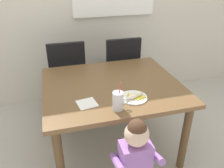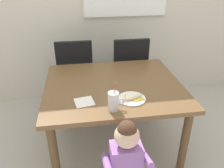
{
  "view_description": "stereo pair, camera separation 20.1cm",
  "coord_description": "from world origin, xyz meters",
  "px_view_note": "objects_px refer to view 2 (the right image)",
  "views": [
    {
      "loc": [
        -0.5,
        -1.82,
        1.74
      ],
      "look_at": [
        -0.03,
        -0.11,
        0.8
      ],
      "focal_mm": 36.8,
      "sensor_mm": 36.0,
      "label": 1
    },
    {
      "loc": [
        -0.3,
        -1.87,
        1.74
      ],
      "look_at": [
        -0.03,
        -0.11,
        0.8
      ],
      "focal_mm": 36.8,
      "sensor_mm": 36.0,
      "label": 2
    }
  ],
  "objects_px": {
    "dining_chair_right": "(129,69)",
    "snack_plate": "(132,99)",
    "dining_chair_left": "(75,71)",
    "milk_cup": "(113,102)",
    "peeled_banana": "(133,97)",
    "dining_table": "(113,93)",
    "paper_napkin": "(84,102)",
    "toddler_standing": "(126,158)"
  },
  "relations": [
    {
      "from": "dining_table",
      "to": "peeled_banana",
      "type": "xyz_separation_m",
      "value": [
        0.12,
        -0.3,
        0.12
      ]
    },
    {
      "from": "dining_table",
      "to": "paper_napkin",
      "type": "bearing_deg",
      "value": -136.13
    },
    {
      "from": "dining_chair_left",
      "to": "milk_cup",
      "type": "relative_size",
      "value": 3.85
    },
    {
      "from": "dining_chair_left",
      "to": "dining_chair_right",
      "type": "relative_size",
      "value": 1.0
    },
    {
      "from": "dining_table",
      "to": "paper_napkin",
      "type": "relative_size",
      "value": 8.41
    },
    {
      "from": "dining_chair_right",
      "to": "dining_chair_left",
      "type": "bearing_deg",
      "value": -2.23
    },
    {
      "from": "toddler_standing",
      "to": "paper_napkin",
      "type": "height_order",
      "value": "toddler_standing"
    },
    {
      "from": "toddler_standing",
      "to": "peeled_banana",
      "type": "relative_size",
      "value": 4.79
    },
    {
      "from": "dining_chair_right",
      "to": "milk_cup",
      "type": "relative_size",
      "value": 3.85
    },
    {
      "from": "dining_table",
      "to": "toddler_standing",
      "type": "height_order",
      "value": "toddler_standing"
    },
    {
      "from": "dining_chair_left",
      "to": "toddler_standing",
      "type": "xyz_separation_m",
      "value": [
        0.33,
        -1.49,
        -0.02
      ]
    },
    {
      "from": "dining_table",
      "to": "dining_chair_left",
      "type": "height_order",
      "value": "dining_chair_left"
    },
    {
      "from": "toddler_standing",
      "to": "milk_cup",
      "type": "xyz_separation_m",
      "value": [
        -0.04,
        0.3,
        0.28
      ]
    },
    {
      "from": "dining_chair_right",
      "to": "dining_table",
      "type": "bearing_deg",
      "value": 67.1
    },
    {
      "from": "milk_cup",
      "to": "peeled_banana",
      "type": "bearing_deg",
      "value": 31.49
    },
    {
      "from": "dining_table",
      "to": "paper_napkin",
      "type": "height_order",
      "value": "paper_napkin"
    },
    {
      "from": "toddler_standing",
      "to": "milk_cup",
      "type": "relative_size",
      "value": 3.36
    },
    {
      "from": "dining_chair_right",
      "to": "toddler_standing",
      "type": "relative_size",
      "value": 1.15
    },
    {
      "from": "dining_chair_right",
      "to": "milk_cup",
      "type": "xyz_separation_m",
      "value": [
        -0.38,
        -1.16,
        0.26
      ]
    },
    {
      "from": "dining_chair_right",
      "to": "snack_plate",
      "type": "xyz_separation_m",
      "value": [
        -0.21,
        -1.04,
        0.2
      ]
    },
    {
      "from": "toddler_standing",
      "to": "paper_napkin",
      "type": "xyz_separation_m",
      "value": [
        -0.26,
        0.44,
        0.21
      ]
    },
    {
      "from": "toddler_standing",
      "to": "snack_plate",
      "type": "xyz_separation_m",
      "value": [
        0.13,
        0.42,
        0.22
      ]
    },
    {
      "from": "dining_chair_left",
      "to": "peeled_banana",
      "type": "bearing_deg",
      "value": 113.61
    },
    {
      "from": "toddler_standing",
      "to": "dining_chair_left",
      "type": "bearing_deg",
      "value": 102.51
    },
    {
      "from": "dining_table",
      "to": "milk_cup",
      "type": "bearing_deg",
      "value": -99.04
    },
    {
      "from": "peeled_banana",
      "to": "dining_chair_left",
      "type": "bearing_deg",
      "value": 113.61
    },
    {
      "from": "snack_plate",
      "to": "paper_napkin",
      "type": "height_order",
      "value": "snack_plate"
    },
    {
      "from": "milk_cup",
      "to": "snack_plate",
      "type": "distance_m",
      "value": 0.22
    },
    {
      "from": "dining_table",
      "to": "snack_plate",
      "type": "bearing_deg",
      "value": -69.81
    },
    {
      "from": "toddler_standing",
      "to": "paper_napkin",
      "type": "distance_m",
      "value": 0.56
    },
    {
      "from": "peeled_banana",
      "to": "milk_cup",
      "type": "bearing_deg",
      "value": -148.51
    },
    {
      "from": "dining_table",
      "to": "milk_cup",
      "type": "xyz_separation_m",
      "value": [
        -0.07,
        -0.42,
        0.16
      ]
    },
    {
      "from": "dining_chair_right",
      "to": "paper_napkin",
      "type": "distance_m",
      "value": 1.2
    },
    {
      "from": "milk_cup",
      "to": "paper_napkin",
      "type": "height_order",
      "value": "milk_cup"
    },
    {
      "from": "dining_chair_left",
      "to": "milk_cup",
      "type": "bearing_deg",
      "value": 103.64
    },
    {
      "from": "snack_plate",
      "to": "dining_chair_left",
      "type": "bearing_deg",
      "value": 113.44
    },
    {
      "from": "snack_plate",
      "to": "peeled_banana",
      "type": "height_order",
      "value": "peeled_banana"
    },
    {
      "from": "dining_chair_left",
      "to": "dining_chair_right",
      "type": "bearing_deg",
      "value": 177.77
    },
    {
      "from": "dining_chair_left",
      "to": "dining_chair_right",
      "type": "distance_m",
      "value": 0.67
    },
    {
      "from": "dining_chair_right",
      "to": "snack_plate",
      "type": "height_order",
      "value": "dining_chair_right"
    },
    {
      "from": "snack_plate",
      "to": "peeled_banana",
      "type": "relative_size",
      "value": 1.31
    },
    {
      "from": "dining_table",
      "to": "snack_plate",
      "type": "xyz_separation_m",
      "value": [
        0.11,
        -0.29,
        0.1
      ]
    }
  ]
}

